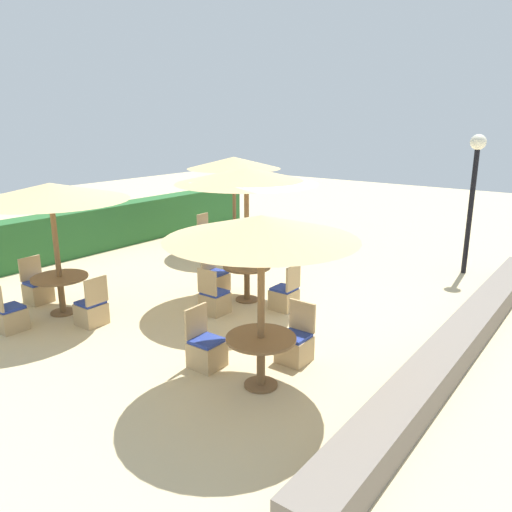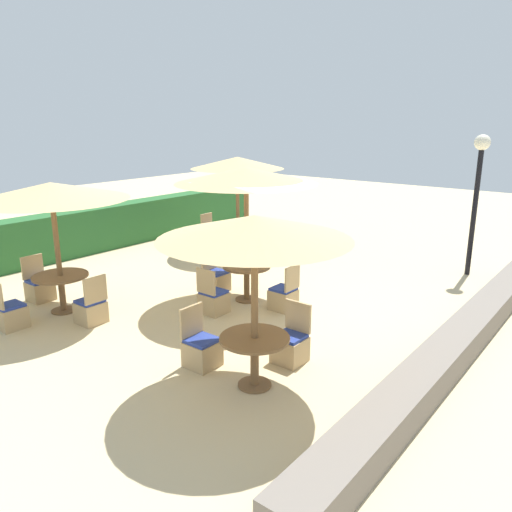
{
  "view_description": "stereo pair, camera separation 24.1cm",
  "coord_description": "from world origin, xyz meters",
  "px_view_note": "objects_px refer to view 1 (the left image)",
  "views": [
    {
      "loc": [
        -7.98,
        -5.42,
        3.66
      ],
      "look_at": [
        0.0,
        0.6,
        0.9
      ],
      "focal_mm": 35.0,
      "sensor_mm": 36.0,
      "label": 1
    },
    {
      "loc": [
        -7.84,
        -5.61,
        3.66
      ],
      "look_at": [
        0.0,
        0.6,
        0.9
      ],
      "focal_mm": 35.0,
      "sensor_mm": 36.0,
      "label": 2
    }
  ],
  "objects_px": {
    "patio_chair_back_left_south": "(92,311)",
    "patio_chair_center_south": "(285,296)",
    "round_table_front_left": "(261,349)",
    "parasol_back_left": "(50,192)",
    "patio_chair_back_left_north": "(38,290)",
    "patio_chair_front_left_north": "(206,350)",
    "patio_chair_center_west": "(214,300)",
    "patio_chair_front_left_east": "(295,345)",
    "round_table_back_right": "(235,231)",
    "patio_chair_center_north": "(215,280)",
    "patio_chair_back_right_west": "(213,248)",
    "round_table_back_left": "(60,284)",
    "patio_chair_back_left_west": "(9,317)",
    "round_table_center": "(247,274)",
    "parasol_center": "(246,176)",
    "patio_chair_back_right_north": "(208,236)",
    "parasol_back_right": "(234,163)",
    "parasol_front_left": "(261,228)",
    "lamp_post": "(474,177)",
    "patio_chair_back_right_south": "(264,247)"
  },
  "relations": [
    {
      "from": "patio_chair_back_left_north",
      "to": "patio_chair_front_left_north",
      "type": "xyz_separation_m",
      "value": [
        0.03,
        -4.66,
        0.0
      ]
    },
    {
      "from": "patio_chair_back_right_west",
      "to": "patio_chair_front_left_north",
      "type": "height_order",
      "value": "same"
    },
    {
      "from": "round_table_back_right",
      "to": "patio_chair_front_left_north",
      "type": "bearing_deg",
      "value": -144.19
    },
    {
      "from": "patio_chair_back_left_north",
      "to": "parasol_back_right",
      "type": "distance_m",
      "value": 6.14
    },
    {
      "from": "round_table_back_right",
      "to": "patio_chair_center_north",
      "type": "height_order",
      "value": "patio_chair_center_north"
    },
    {
      "from": "round_table_back_left",
      "to": "patio_chair_center_west",
      "type": "relative_size",
      "value": 1.13
    },
    {
      "from": "round_table_center",
      "to": "patio_chair_center_north",
      "type": "distance_m",
      "value": 0.96
    },
    {
      "from": "round_table_back_left",
      "to": "patio_chair_center_south",
      "type": "relative_size",
      "value": 1.13
    },
    {
      "from": "parasol_front_left",
      "to": "patio_chair_center_north",
      "type": "bearing_deg",
      "value": 50.39
    },
    {
      "from": "patio_chair_center_west",
      "to": "patio_chair_front_left_east",
      "type": "bearing_deg",
      "value": -17.46
    },
    {
      "from": "patio_chair_center_south",
      "to": "round_table_front_left",
      "type": "height_order",
      "value": "patio_chair_center_south"
    },
    {
      "from": "round_table_front_left",
      "to": "patio_chair_center_south",
      "type": "bearing_deg",
      "value": 27.45
    },
    {
      "from": "patio_chair_back_left_south",
      "to": "patio_chair_center_south",
      "type": "bearing_deg",
      "value": -40.83
    },
    {
      "from": "parasol_back_left",
      "to": "parasol_center",
      "type": "distance_m",
      "value": 3.65
    },
    {
      "from": "patio_chair_back_left_south",
      "to": "parasol_front_left",
      "type": "height_order",
      "value": "parasol_front_left"
    },
    {
      "from": "parasol_center",
      "to": "patio_chair_front_left_east",
      "type": "distance_m",
      "value": 3.65
    },
    {
      "from": "patio_chair_back_left_north",
      "to": "patio_chair_center_north",
      "type": "relative_size",
      "value": 1.0
    },
    {
      "from": "round_table_back_right",
      "to": "patio_chair_back_right_north",
      "type": "relative_size",
      "value": 1.15
    },
    {
      "from": "patio_chair_back_left_north",
      "to": "patio_chair_back_right_south",
      "type": "bearing_deg",
      "value": 164.18
    },
    {
      "from": "parasol_back_right",
      "to": "parasol_center",
      "type": "xyz_separation_m",
      "value": [
        -3.02,
        -2.81,
        0.11
      ]
    },
    {
      "from": "parasol_back_right",
      "to": "patio_chair_front_left_north",
      "type": "relative_size",
      "value": 2.85
    },
    {
      "from": "patio_chair_center_south",
      "to": "patio_chair_front_left_north",
      "type": "bearing_deg",
      "value": -172.15
    },
    {
      "from": "patio_chair_back_right_north",
      "to": "round_table_center",
      "type": "xyz_separation_m",
      "value": [
        -3.01,
        -3.85,
        0.31
      ]
    },
    {
      "from": "lamp_post",
      "to": "parasol_center",
      "type": "relative_size",
      "value": 1.18
    },
    {
      "from": "patio_chair_back_left_north",
      "to": "patio_chair_center_south",
      "type": "bearing_deg",
      "value": 122.49
    },
    {
      "from": "parasol_center",
      "to": "parasol_back_left",
      "type": "bearing_deg",
      "value": 138.31
    },
    {
      "from": "patio_chair_back_right_west",
      "to": "patio_chair_back_right_south",
      "type": "bearing_deg",
      "value": 43.78
    },
    {
      "from": "patio_chair_back_left_west",
      "to": "parasol_front_left",
      "type": "height_order",
      "value": "parasol_front_left"
    },
    {
      "from": "patio_chair_front_left_east",
      "to": "round_table_center",
      "type": "bearing_deg",
      "value": -36.65
    },
    {
      "from": "lamp_post",
      "to": "parasol_back_left",
      "type": "bearing_deg",
      "value": 143.59
    },
    {
      "from": "parasol_back_left",
      "to": "patio_chair_back_left_west",
      "type": "relative_size",
      "value": 3.06
    },
    {
      "from": "patio_chair_back_left_south",
      "to": "parasol_front_left",
      "type": "distance_m",
      "value": 4.29
    },
    {
      "from": "lamp_post",
      "to": "parasol_front_left",
      "type": "bearing_deg",
      "value": 173.94
    },
    {
      "from": "parasol_front_left",
      "to": "round_table_front_left",
      "type": "distance_m",
      "value": 1.71
    },
    {
      "from": "round_table_center",
      "to": "patio_chair_center_north",
      "type": "xyz_separation_m",
      "value": [
        0.03,
        0.9,
        -0.31
      ]
    },
    {
      "from": "patio_chair_back_right_west",
      "to": "round_table_front_left",
      "type": "distance_m",
      "value": 6.89
    },
    {
      "from": "parasol_back_left",
      "to": "patio_chair_back_right_north",
      "type": "bearing_deg",
      "value": 13.91
    },
    {
      "from": "patio_chair_center_west",
      "to": "patio_chair_back_left_north",
      "type": "bearing_deg",
      "value": -152.62
    },
    {
      "from": "patio_chair_back_right_west",
      "to": "round_table_center",
      "type": "distance_m",
      "value": 3.46
    },
    {
      "from": "lamp_post",
      "to": "parasol_back_right",
      "type": "height_order",
      "value": "lamp_post"
    },
    {
      "from": "patio_chair_center_west",
      "to": "patio_chair_center_north",
      "type": "height_order",
      "value": "same"
    },
    {
      "from": "patio_chair_back_left_south",
      "to": "patio_chair_back_right_north",
      "type": "xyz_separation_m",
      "value": [
        5.73,
        2.36,
        0.0
      ]
    },
    {
      "from": "round_table_back_left",
      "to": "parasol_center",
      "type": "height_order",
      "value": "parasol_center"
    },
    {
      "from": "lamp_post",
      "to": "patio_chair_back_right_west",
      "type": "bearing_deg",
      "value": 114.63
    },
    {
      "from": "patio_chair_back_right_west",
      "to": "patio_chair_center_south",
      "type": "distance_m",
      "value": 4.18
    },
    {
      "from": "patio_chair_back_right_south",
      "to": "patio_chair_front_left_north",
      "type": "bearing_deg",
      "value": -151.67
    },
    {
      "from": "round_table_front_left",
      "to": "parasol_back_left",
      "type": "bearing_deg",
      "value": 91.37
    },
    {
      "from": "patio_chair_back_right_west",
      "to": "patio_chair_center_west",
      "type": "xyz_separation_m",
      "value": [
        -3.0,
        -2.72,
        0.0
      ]
    },
    {
      "from": "patio_chair_back_right_west",
      "to": "patio_chair_back_left_north",
      "type": "bearing_deg",
      "value": -97.35
    },
    {
      "from": "patio_chair_back_left_south",
      "to": "round_table_back_right",
      "type": "distance_m",
      "value": 5.9
    }
  ]
}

